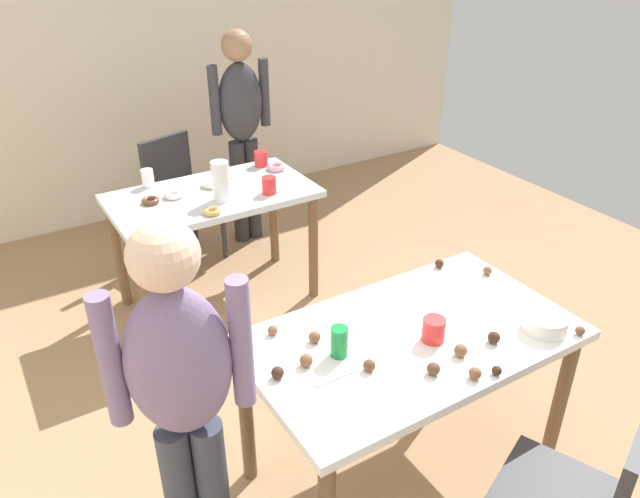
% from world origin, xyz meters
% --- Properties ---
extents(ground_plane, '(6.40, 6.40, 0.00)m').
position_xyz_m(ground_plane, '(0.00, 0.00, 0.00)').
color(ground_plane, '#9E7A56').
extents(wall_back, '(6.40, 0.10, 2.60)m').
position_xyz_m(wall_back, '(0.00, 3.20, 1.30)').
color(wall_back, beige).
rests_on(wall_back, ground_plane).
extents(dining_table_near, '(1.30, 0.75, 0.75)m').
position_xyz_m(dining_table_near, '(0.12, -0.10, 0.65)').
color(dining_table_near, white).
rests_on(dining_table_near, ground_plane).
extents(dining_table_far, '(1.19, 0.66, 0.75)m').
position_xyz_m(dining_table_far, '(-0.01, 1.59, 0.64)').
color(dining_table_far, silver).
rests_on(dining_table_far, ground_plane).
extents(chair_near_table, '(0.52, 0.52, 0.87)m').
position_xyz_m(chair_near_table, '(0.27, -0.85, 0.50)').
color(chair_near_table, '#2D2D33').
rests_on(chair_near_table, ground_plane).
extents(chair_far_table, '(0.50, 0.50, 0.87)m').
position_xyz_m(chair_far_table, '(0.00, 2.27, 0.50)').
color(chair_far_table, '#2D2D33').
rests_on(chair_far_table, ground_plane).
extents(person_girl_near, '(0.45, 0.29, 1.49)m').
position_xyz_m(person_girl_near, '(-0.81, -0.12, 0.89)').
color(person_girl_near, '#383D4C').
rests_on(person_girl_near, ground_plane).
extents(person_adult_far, '(0.45, 0.21, 1.53)m').
position_xyz_m(person_adult_far, '(0.51, 2.27, 0.92)').
color(person_adult_far, '#28282D').
rests_on(person_adult_far, ground_plane).
extents(mixing_bowl, '(0.17, 0.17, 0.07)m').
position_xyz_m(mixing_bowl, '(0.59, -0.35, 0.78)').
color(mixing_bowl, white).
rests_on(mixing_bowl, dining_table_near).
extents(soda_can, '(0.07, 0.07, 0.12)m').
position_xyz_m(soda_can, '(-0.19, -0.06, 0.81)').
color(soda_can, '#198438').
rests_on(soda_can, dining_table_near).
extents(fork_near, '(0.17, 0.02, 0.01)m').
position_xyz_m(fork_near, '(-0.27, -0.17, 0.75)').
color(fork_near, silver).
rests_on(fork_near, dining_table_near).
extents(cup_near_0, '(0.09, 0.09, 0.10)m').
position_xyz_m(cup_near_0, '(0.17, -0.17, 0.80)').
color(cup_near_0, red).
rests_on(cup_near_0, dining_table_near).
extents(cake_ball_0, '(0.05, 0.05, 0.05)m').
position_xyz_m(cake_ball_0, '(-0.45, -0.05, 0.77)').
color(cake_ball_0, '#3D2319').
rests_on(cake_ball_0, dining_table_near).
extents(cake_ball_1, '(0.05, 0.05, 0.05)m').
position_xyz_m(cake_ball_1, '(0.15, -0.42, 0.77)').
color(cake_ball_1, brown).
rests_on(cake_ball_1, dining_table_near).
extents(cake_ball_2, '(0.05, 0.05, 0.05)m').
position_xyz_m(cake_ball_2, '(0.04, -0.33, 0.77)').
color(cake_ball_2, brown).
rests_on(cake_ball_2, dining_table_near).
extents(cake_ball_3, '(0.04, 0.04, 0.04)m').
position_xyz_m(cake_ball_3, '(0.70, 0.07, 0.77)').
color(cake_ball_3, brown).
rests_on(cake_ball_3, dining_table_near).
extents(cake_ball_4, '(0.05, 0.05, 0.05)m').
position_xyz_m(cake_ball_4, '(-0.23, 0.05, 0.77)').
color(cake_ball_4, brown).
rests_on(cake_ball_4, dining_table_near).
extents(cake_ball_5, '(0.04, 0.04, 0.04)m').
position_xyz_m(cake_ball_5, '(0.23, -0.45, 0.77)').
color(cake_ball_5, '#3D2319').
rests_on(cake_ball_5, dining_table_near).
extents(cake_ball_6, '(0.05, 0.05, 0.05)m').
position_xyz_m(cake_ball_6, '(-0.33, -0.05, 0.77)').
color(cake_ball_6, brown).
rests_on(cake_ball_6, dining_table_near).
extents(cake_ball_7, '(0.05, 0.05, 0.05)m').
position_xyz_m(cake_ball_7, '(0.19, -0.30, 0.77)').
color(cake_ball_7, brown).
rests_on(cake_ball_7, dining_table_near).
extents(cake_ball_8, '(0.05, 0.05, 0.05)m').
position_xyz_m(cake_ball_8, '(-0.14, -0.19, 0.77)').
color(cake_ball_8, brown).
rests_on(cake_ball_8, dining_table_near).
extents(cake_ball_9, '(0.04, 0.04, 0.04)m').
position_xyz_m(cake_ball_9, '(0.56, 0.23, 0.77)').
color(cake_ball_9, '#3D2319').
rests_on(cake_ball_9, dining_table_near).
extents(cake_ball_10, '(0.04, 0.04, 0.04)m').
position_xyz_m(cake_ball_10, '(0.68, -0.45, 0.77)').
color(cake_ball_10, brown).
rests_on(cake_ball_10, dining_table_near).
extents(cake_ball_11, '(0.05, 0.05, 0.05)m').
position_xyz_m(cake_ball_11, '(0.36, -0.31, 0.77)').
color(cake_ball_11, '#3D2319').
rests_on(cake_ball_11, dining_table_near).
extents(cake_ball_12, '(0.04, 0.04, 0.04)m').
position_xyz_m(cake_ball_12, '(-0.34, 0.18, 0.77)').
color(cake_ball_12, brown).
rests_on(cake_ball_12, dining_table_near).
extents(pitcher_far, '(0.10, 0.10, 0.23)m').
position_xyz_m(pitcher_far, '(0.00, 1.46, 0.87)').
color(pitcher_far, white).
rests_on(pitcher_far, dining_table_far).
extents(cup_far_0, '(0.08, 0.08, 0.10)m').
position_xyz_m(cup_far_0, '(0.27, 1.40, 0.80)').
color(cup_far_0, red).
rests_on(cup_far_0, dining_table_far).
extents(cup_far_1, '(0.07, 0.07, 0.11)m').
position_xyz_m(cup_far_1, '(-0.30, 1.87, 0.80)').
color(cup_far_1, white).
rests_on(cup_far_1, dining_table_far).
extents(cup_far_2, '(0.09, 0.09, 0.10)m').
position_xyz_m(cup_far_2, '(0.43, 1.82, 0.80)').
color(cup_far_2, red).
rests_on(cup_far_2, dining_table_far).
extents(donut_far_0, '(0.12, 0.12, 0.04)m').
position_xyz_m(donut_far_0, '(0.48, 1.71, 0.77)').
color(donut_far_0, pink).
rests_on(donut_far_0, dining_table_far).
extents(donut_far_1, '(0.12, 0.12, 0.03)m').
position_xyz_m(donut_far_1, '(-0.22, 1.64, 0.77)').
color(donut_far_1, white).
rests_on(donut_far_1, dining_table_far).
extents(donut_far_2, '(0.10, 0.10, 0.03)m').
position_xyz_m(donut_far_2, '(-0.12, 1.32, 0.76)').
color(donut_far_2, gold).
rests_on(donut_far_2, dining_table_far).
extents(donut_far_3, '(0.13, 0.13, 0.04)m').
position_xyz_m(donut_far_3, '(0.03, 1.67, 0.77)').
color(donut_far_3, white).
rests_on(donut_far_3, dining_table_far).
extents(donut_far_4, '(0.10, 0.10, 0.03)m').
position_xyz_m(donut_far_4, '(-0.36, 1.63, 0.76)').
color(donut_far_4, brown).
rests_on(donut_far_4, dining_table_far).
extents(donut_far_5, '(0.10, 0.10, 0.03)m').
position_xyz_m(donut_far_5, '(0.16, 1.76, 0.77)').
color(donut_far_5, white).
rests_on(donut_far_5, dining_table_far).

